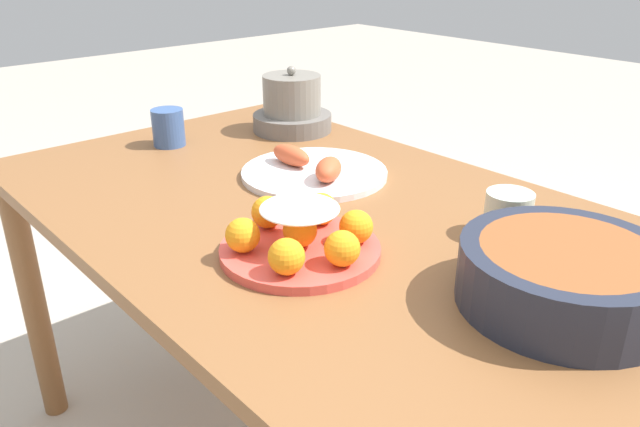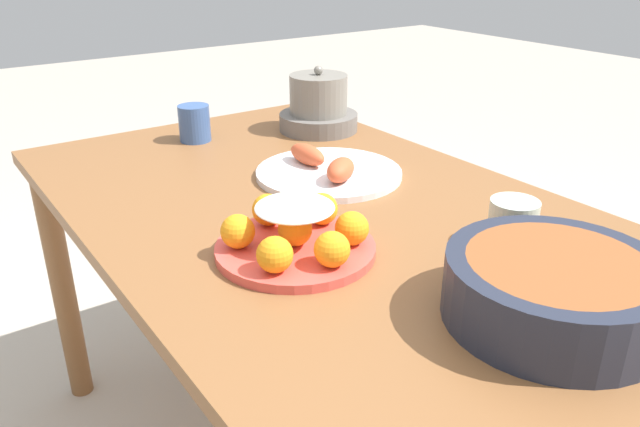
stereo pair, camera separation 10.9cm
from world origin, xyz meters
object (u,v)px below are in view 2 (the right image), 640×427
(seafood_platter, at_px, (328,170))
(dining_table, at_px, (341,258))
(cup_far, at_px, (513,223))
(cup_near, at_px, (194,123))
(cake_plate, at_px, (296,235))
(serving_bowl, at_px, (554,289))
(warming_pot, at_px, (318,107))

(seafood_platter, bearing_deg, dining_table, -28.78)
(cup_far, bearing_deg, cup_near, -167.40)
(cake_plate, xyz_separation_m, seafood_platter, (-0.26, 0.25, -0.02))
(dining_table, relative_size, serving_bowl, 5.23)
(dining_table, relative_size, cup_near, 16.91)
(cake_plate, distance_m, cup_far, 0.37)
(dining_table, xyz_separation_m, cup_far, (0.25, 0.17, 0.13))
(dining_table, height_order, cup_far, cup_far)
(dining_table, height_order, seafood_platter, seafood_platter)
(serving_bowl, bearing_deg, cup_near, -177.16)
(cake_plate, xyz_separation_m, cup_near, (-0.67, 0.13, 0.01))
(cake_plate, bearing_deg, warming_pot, 142.06)
(serving_bowl, distance_m, warming_pot, 0.96)
(cup_far, xyz_separation_m, warming_pot, (-0.75, 0.12, 0.02))
(warming_pot, bearing_deg, cup_far, -9.33)
(dining_table, relative_size, cup_far, 18.80)
(cake_plate, relative_size, cup_near, 2.91)
(serving_bowl, bearing_deg, warming_pot, 164.25)
(dining_table, distance_m, serving_bowl, 0.46)
(serving_bowl, relative_size, warming_pot, 1.41)
(seafood_platter, height_order, cup_far, cup_far)
(cup_near, distance_m, cup_far, 0.87)
(cake_plate, relative_size, seafood_platter, 0.84)
(cake_plate, distance_m, cup_near, 0.68)
(cup_near, xyz_separation_m, warming_pot, (0.10, 0.31, 0.02))
(serving_bowl, height_order, warming_pot, warming_pot)
(cup_near, bearing_deg, cup_far, 12.60)
(seafood_platter, relative_size, warming_pot, 1.52)
(cup_far, height_order, warming_pot, warming_pot)
(serving_bowl, height_order, cup_far, serving_bowl)
(cake_plate, relative_size, serving_bowl, 0.90)
(serving_bowl, bearing_deg, dining_table, -175.98)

